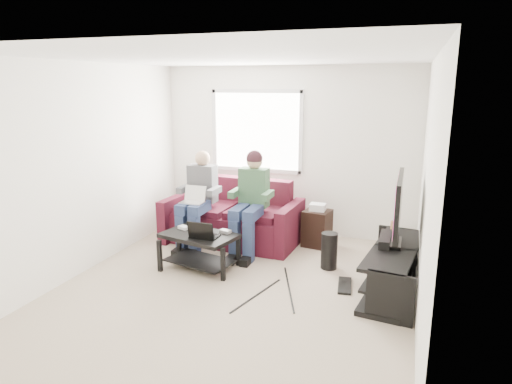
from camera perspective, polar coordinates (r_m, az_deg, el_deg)
floor at (r=5.46m, az=-2.63°, el=-11.92°), size 4.50×4.50×0.00m
ceiling at (r=4.94m, az=-2.97°, el=16.46°), size 4.50×4.50×0.00m
wall_back at (r=7.15m, az=3.92°, el=5.08°), size 4.50×0.00×4.50m
wall_front at (r=3.14m, az=-18.24°, el=-6.60°), size 4.50×0.00×4.50m
wall_left at (r=6.06m, az=-20.66°, el=2.72°), size 0.00×4.50×4.50m
wall_right at (r=4.70m, az=20.50°, el=-0.20°), size 0.00×4.50×4.50m
window at (r=7.24m, az=0.06°, el=7.61°), size 1.48×0.04×1.28m
sofa at (r=6.89m, az=-2.84°, el=-3.45°), size 2.01×1.03×0.92m
person_left at (r=6.62m, az=-7.27°, el=-0.39°), size 0.40×0.71×1.38m
person_right at (r=6.32m, az=-0.67°, el=-0.38°), size 0.40×0.71×1.43m
laptop_silver at (r=6.47m, az=-7.93°, el=-0.83°), size 0.32×0.23×0.24m
coffee_table at (r=5.92m, az=-7.10°, el=-6.34°), size 1.04×0.77×0.47m
laptop_black at (r=5.72m, az=-6.44°, el=-4.47°), size 0.37×0.28×0.24m
controller_a at (r=6.10m, az=-9.02°, el=-4.40°), size 0.16×0.13×0.04m
controller_b at (r=6.07m, az=-7.25°, el=-4.43°), size 0.16×0.12×0.04m
controller_c at (r=5.88m, az=-3.86°, el=-4.93°), size 0.16×0.12×0.04m
tv_stand at (r=5.54m, az=16.80°, el=-9.49°), size 0.69×1.64×0.53m
tv at (r=5.39m, az=17.36°, el=-1.71°), size 0.12×1.10×0.81m
soundbar at (r=5.51m, az=15.84°, el=-5.72°), size 0.12×0.50×0.10m
drink_cup at (r=6.01m, az=16.82°, el=-4.08°), size 0.08×0.08×0.12m
console_white at (r=5.14m, az=16.65°, el=-10.43°), size 0.30×0.22×0.06m
console_grey at (r=5.79m, az=16.99°, el=-7.61°), size 0.34×0.26×0.08m
console_black at (r=5.46m, az=16.83°, el=-8.93°), size 0.38×0.30×0.07m
subwoofer at (r=5.99m, az=9.14°, el=-7.27°), size 0.21×0.21×0.48m
keyboard_floor at (r=5.59m, az=11.02°, el=-11.40°), size 0.20×0.47×0.03m
end_table at (r=6.75m, az=7.64°, el=-4.36°), size 0.36×0.36×0.64m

